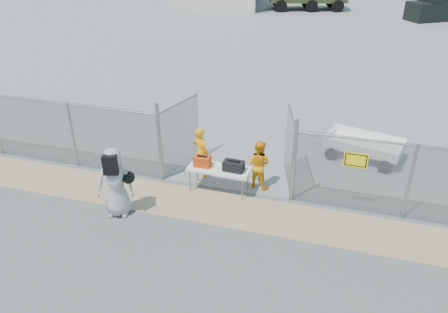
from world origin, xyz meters
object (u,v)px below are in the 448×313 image
(folding_table, at_px, (219,179))
(security_worker_left, at_px, (201,152))
(utility_trailer, at_px, (364,147))
(visitor, at_px, (115,182))
(security_worker_right, at_px, (259,164))

(folding_table, relative_size, security_worker_left, 1.11)
(folding_table, height_order, utility_trailer, utility_trailer)
(security_worker_left, bearing_deg, folding_table, 163.53)
(folding_table, bearing_deg, visitor, -139.52)
(security_worker_right, bearing_deg, folding_table, 43.40)
(visitor, relative_size, utility_trailer, 0.62)
(folding_table, xyz_separation_m, security_worker_left, (-0.81, 0.71, 0.43))
(security_worker_left, xyz_separation_m, security_worker_right, (1.85, -0.14, -0.06))
(security_worker_left, bearing_deg, utility_trailer, -126.17)
(security_worker_left, distance_m, security_worker_right, 1.86)
(folding_table, xyz_separation_m, utility_trailer, (4.03, 3.38, 0.00))
(folding_table, relative_size, visitor, 0.91)
(folding_table, bearing_deg, security_worker_right, 29.39)
(visitor, bearing_deg, utility_trailer, 24.01)
(utility_trailer, bearing_deg, visitor, -125.81)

